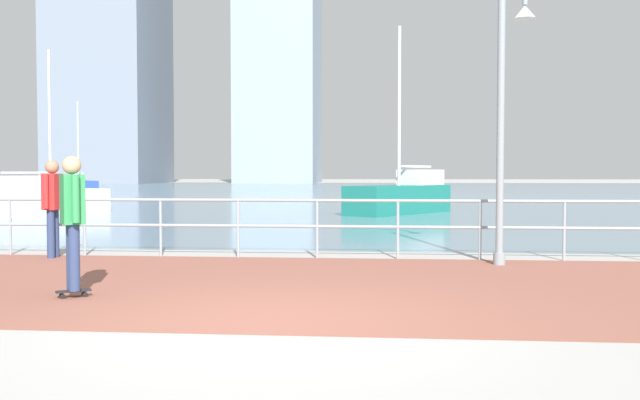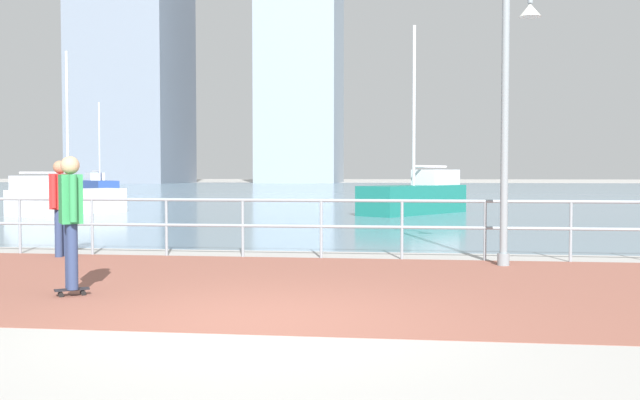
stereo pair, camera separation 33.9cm
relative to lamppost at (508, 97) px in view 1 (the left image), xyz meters
name	(u,v)px [view 1 (the left image)]	position (x,y,z in m)	size (l,w,h in m)	color
ground	(364,195)	(-3.16, 35.30, -2.73)	(220.00, 220.00, 0.00)	#ADAAA5
brick_paving	(297,284)	(-3.16, -2.36, -2.72)	(28.00, 5.72, 0.01)	#935647
harbor_water	(367,191)	(-3.16, 45.49, -2.72)	(180.00, 88.00, 0.00)	#6B899E
waterfront_railing	(317,217)	(-3.16, 0.49, -2.01)	(25.25, 0.06, 1.04)	#8C99A3
lamppost	(508,97)	(0.00, 0.00, 0.00)	(0.70, 0.61, 4.93)	gray
skateboarder	(72,213)	(-5.71, -3.53, -1.71)	(0.39, 0.50, 1.69)	black
bystander	(53,200)	(-7.78, 0.14, -1.72)	(0.25, 0.55, 1.71)	navy
sailboat_gray	(47,199)	(-13.86, 12.00, -2.17)	(3.17, 4.26, 5.85)	white
sailboat_ivory	(78,186)	(-22.44, 33.36, -2.13)	(3.91, 4.33, 6.27)	#284799
sailboat_yellow	(402,196)	(-1.28, 13.79, -2.08)	(4.02, 4.78, 6.77)	#197266
tower_glass	(110,59)	(-40.94, 85.05, 15.10)	(13.80, 16.02, 37.33)	slate
tower_concrete	(280,57)	(-17.11, 91.00, 16.08)	(11.46, 15.65, 39.29)	#8493A3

